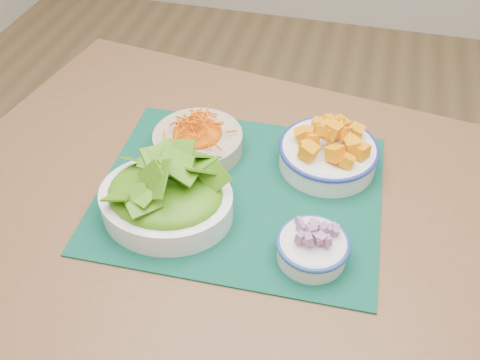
# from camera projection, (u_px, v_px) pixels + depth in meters

# --- Properties ---
(ground) EXTENTS (4.00, 4.00, 0.00)m
(ground) POSITION_uv_depth(u_px,v_px,m) (233.00, 300.00, 1.76)
(ground) COLOR olive
(ground) RESTS_ON ground
(table) EXTENTS (1.45, 1.07, 0.75)m
(table) POSITION_uv_depth(u_px,v_px,m) (263.00, 242.00, 1.08)
(table) COLOR brown
(table) RESTS_ON ground
(placemat) EXTENTS (0.57, 0.47, 0.00)m
(placemat) POSITION_uv_depth(u_px,v_px,m) (240.00, 192.00, 1.06)
(placemat) COLOR #042F23
(placemat) RESTS_ON table
(carrot_bowl) EXTENTS (0.25, 0.25, 0.08)m
(carrot_bowl) POSITION_uv_depth(u_px,v_px,m) (198.00, 137.00, 1.13)
(carrot_bowl) COLOR #BDAB8C
(carrot_bowl) RESTS_ON placemat
(squash_bowl) EXTENTS (0.23, 0.23, 0.10)m
(squash_bowl) POSITION_uv_depth(u_px,v_px,m) (329.00, 148.00, 1.08)
(squash_bowl) COLOR white
(squash_bowl) RESTS_ON placemat
(lettuce_bowl) EXTENTS (0.25, 0.22, 0.12)m
(lettuce_bowl) POSITION_uv_depth(u_px,v_px,m) (165.00, 192.00, 0.98)
(lettuce_bowl) COLOR white
(lettuce_bowl) RESTS_ON placemat
(onion_bowl) EXTENTS (0.13, 0.13, 0.07)m
(onion_bowl) POSITION_uv_depth(u_px,v_px,m) (313.00, 245.00, 0.92)
(onion_bowl) COLOR silver
(onion_bowl) RESTS_ON placemat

